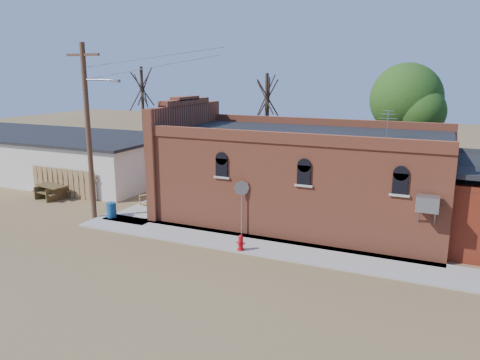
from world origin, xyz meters
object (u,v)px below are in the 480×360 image
at_px(fire_hydrant, 241,243).
at_px(stop_sign, 242,193).
at_px(picnic_table, 51,190).
at_px(brick_bar, 298,175).
at_px(utility_pole, 89,128).
at_px(trash_barrel, 111,210).

distance_m(fire_hydrant, stop_sign, 2.58).
bearing_deg(stop_sign, picnic_table, 166.05).
height_order(stop_sign, picnic_table, stop_sign).
xyz_separation_m(brick_bar, utility_pole, (-9.79, -4.29, 2.43)).
xyz_separation_m(utility_pole, stop_sign, (8.25, 0.60, -2.66)).
relative_size(fire_hydrant, stop_sign, 0.26).
distance_m(utility_pole, stop_sign, 8.69).
distance_m(fire_hydrant, picnic_table, 14.46).
bearing_deg(brick_bar, picnic_table, -171.24).
xyz_separation_m(stop_sign, picnic_table, (-13.35, 1.40, -1.56)).
bearing_deg(brick_bar, utility_pole, -156.31).
relative_size(brick_bar, trash_barrel, 20.90).
xyz_separation_m(stop_sign, trash_barrel, (-7.41, -0.30, -1.64)).
xyz_separation_m(brick_bar, fire_hydrant, (-0.79, -5.49, -1.92)).
distance_m(stop_sign, picnic_table, 13.51).
distance_m(brick_bar, picnic_table, 15.17).
bearing_deg(picnic_table, utility_pole, -10.63).
height_order(brick_bar, stop_sign, brick_bar).
distance_m(fire_hydrant, trash_barrel, 8.29).
bearing_deg(stop_sign, brick_bar, 59.44).
relative_size(utility_pole, stop_sign, 3.41).
distance_m(utility_pole, fire_hydrant, 10.07).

